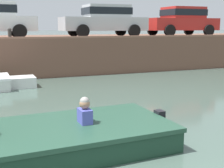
# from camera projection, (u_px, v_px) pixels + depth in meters

# --- Properties ---
(ground_plane) EXTENTS (400.00, 400.00, 0.00)m
(ground_plane) POSITION_uv_depth(u_px,v_px,m) (76.00, 115.00, 7.82)
(ground_plane) COLOR #42564C
(far_quay_wall) EXTENTS (60.00, 6.00, 1.68)m
(far_quay_wall) POSITION_uv_depth(u_px,v_px,m) (30.00, 53.00, 15.82)
(far_quay_wall) COLOR brown
(far_quay_wall) RESTS_ON ground
(far_wall_coping) EXTENTS (60.00, 0.24, 0.08)m
(far_wall_coping) POSITION_uv_depth(u_px,v_px,m) (38.00, 38.00, 13.02)
(far_wall_coping) COLOR brown
(far_wall_coping) RESTS_ON far_quay_wall
(motorboat_passing) EXTENTS (6.12, 2.17, 0.94)m
(motorboat_passing) POSITION_uv_depth(u_px,v_px,m) (16.00, 145.00, 5.20)
(motorboat_passing) COLOR #193828
(motorboat_passing) RESTS_ON ground
(car_centre_silver) EXTENTS (4.18, 1.91, 1.54)m
(car_centre_silver) POSITION_uv_depth(u_px,v_px,m) (104.00, 19.00, 15.39)
(car_centre_silver) COLOR #B7BABC
(car_centre_silver) RESTS_ON far_quay_wall
(car_right_inner_red) EXTENTS (3.90, 2.00, 1.54)m
(car_right_inner_red) POSITION_uv_depth(u_px,v_px,m) (181.00, 20.00, 17.00)
(car_right_inner_red) COLOR #B2231E
(car_right_inner_red) RESTS_ON far_quay_wall
(mooring_bollard_mid) EXTENTS (0.15, 0.15, 0.45)m
(mooring_bollard_mid) POSITION_uv_depth(u_px,v_px,m) (10.00, 33.00, 12.71)
(mooring_bollard_mid) COLOR #2D2B28
(mooring_bollard_mid) RESTS_ON far_quay_wall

